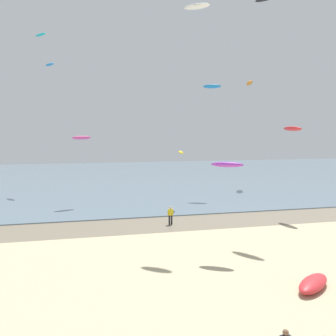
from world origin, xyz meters
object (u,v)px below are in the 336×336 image
object	(u,v)px
kite_aloft_0	(212,86)
kite_aloft_10	(181,152)
person_left_flank	(171,215)
kite_aloft_8	(81,138)
grounded_kite	(313,283)
kite_aloft_7	(293,129)
kite_aloft_2	(249,83)
kite_aloft_3	(197,6)
kite_aloft_12	(41,35)
kite_aloft_13	(227,165)
kite_aloft_5	(50,64)

from	to	relation	value
kite_aloft_0	kite_aloft_10	xyz separation A→B (m)	(-6.40, -7.46, -8.39)
person_left_flank	kite_aloft_8	distance (m)	15.51
grounded_kite	kite_aloft_7	distance (m)	20.41
kite_aloft_0	kite_aloft_2	xyz separation A→B (m)	(9.17, 7.69, 1.69)
grounded_kite	kite_aloft_3	xyz separation A→B (m)	(-2.90, 12.09, 18.31)
kite_aloft_0	kite_aloft_12	xyz separation A→B (m)	(-21.80, 1.31, 5.74)
kite_aloft_7	kite_aloft_12	distance (m)	31.74
kite_aloft_0	kite_aloft_7	size ratio (longest dim) A/B	0.96
kite_aloft_13	kite_aloft_10	bearing A→B (deg)	-63.99
kite_aloft_7	kite_aloft_13	bearing A→B (deg)	-57.72
kite_aloft_0	kite_aloft_10	size ratio (longest dim) A/B	1.31
person_left_flank	kite_aloft_13	bearing A→B (deg)	-79.50
kite_aloft_0	kite_aloft_5	world-z (taller)	kite_aloft_5
person_left_flank	grounded_kite	bearing A→B (deg)	-75.53
kite_aloft_2	kite_aloft_12	xyz separation A→B (m)	(-30.97, -6.38, 4.05)
kite_aloft_7	kite_aloft_13	xyz separation A→B (m)	(-11.05, -9.69, -2.60)
kite_aloft_10	kite_aloft_13	world-z (taller)	kite_aloft_13
kite_aloft_8	kite_aloft_13	world-z (taller)	kite_aloft_8
kite_aloft_2	kite_aloft_10	world-z (taller)	kite_aloft_2
person_left_flank	kite_aloft_5	bearing A→B (deg)	116.42
kite_aloft_7	kite_aloft_3	bearing A→B (deg)	-78.90
kite_aloft_2	kite_aloft_12	bearing A→B (deg)	-51.95
kite_aloft_0	person_left_flank	bearing A→B (deg)	79.33
kite_aloft_2	kite_aloft_3	distance (m)	31.46
kite_aloft_2	kite_aloft_8	bearing A→B (deg)	-41.02
person_left_flank	kite_aloft_0	bearing A→B (deg)	57.28
person_left_flank	kite_aloft_12	bearing A→B (deg)	127.86
person_left_flank	kite_aloft_3	world-z (taller)	kite_aloft_3
person_left_flank	grounded_kite	xyz separation A→B (m)	(4.10, -15.90, -0.60)
kite_aloft_3	kite_aloft_7	xyz separation A→B (m)	(11.57, 4.23, -9.65)
kite_aloft_0	kite_aloft_5	bearing A→B (deg)	-1.69
person_left_flank	kite_aloft_8	world-z (taller)	kite_aloft_8
kite_aloft_8	kite_aloft_12	xyz separation A→B (m)	(-4.56, 4.60, 12.51)
grounded_kite	kite_aloft_8	size ratio (longest dim) A/B	1.36
kite_aloft_0	kite_aloft_10	world-z (taller)	kite_aloft_0
kite_aloft_2	kite_aloft_10	size ratio (longest dim) A/B	1.78
grounded_kite	kite_aloft_8	world-z (taller)	kite_aloft_8
kite_aloft_3	kite_aloft_5	size ratio (longest dim) A/B	1.00
kite_aloft_2	kite_aloft_13	bearing A→B (deg)	-1.66
person_left_flank	kite_aloft_7	bearing A→B (deg)	1.88
grounded_kite	kite_aloft_3	size ratio (longest dim) A/B	1.46
kite_aloft_5	kite_aloft_13	size ratio (longest dim) A/B	0.97
kite_aloft_5	kite_aloft_13	world-z (taller)	kite_aloft_5
grounded_kite	kite_aloft_12	xyz separation A→B (m)	(-16.50, 31.85, 20.19)
grounded_kite	kite_aloft_10	world-z (taller)	kite_aloft_10
kite_aloft_5	kite_aloft_12	distance (m)	8.37
person_left_flank	kite_aloft_7	distance (m)	15.11
grounded_kite	kite_aloft_2	xyz separation A→B (m)	(14.47, 38.23, 16.14)
kite_aloft_2	person_left_flank	bearing A→B (deg)	-13.34
kite_aloft_7	kite_aloft_13	distance (m)	14.93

